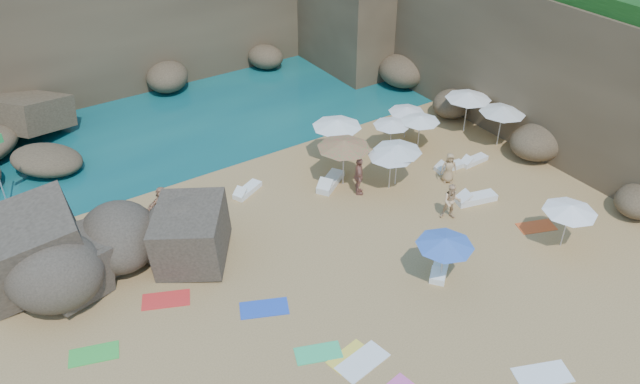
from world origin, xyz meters
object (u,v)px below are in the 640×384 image
person_stand_2 (174,225)px  person_stand_4 (449,168)px  rock_outcrop (125,276)px  parasol_1 (392,123)px  parasol_0 (398,148)px  person_stand_3 (359,176)px  lounger_0 (247,190)px  person_stand_5 (163,204)px  parasol_2 (337,123)px

person_stand_2 → person_stand_4: 13.47m
rock_outcrop → person_stand_2: bearing=19.5°
parasol_1 → rock_outcrop: bearing=-172.9°
parasol_0 → person_stand_3: 2.32m
person_stand_2 → parasol_1: bearing=-123.0°
rock_outcrop → person_stand_4: size_ratio=5.50×
lounger_0 → person_stand_2: bearing=174.6°
rock_outcrop → person_stand_5: person_stand_5 is taller
parasol_1 → parasol_2: (-2.97, 0.78, 0.49)m
parasol_0 → person_stand_5: size_ratio=1.34×
parasol_0 → person_stand_2: 11.01m
parasol_1 → person_stand_3: 4.54m
parasol_0 → lounger_0: bearing=152.6°
person_stand_3 → person_stand_5: bearing=100.8°
person_stand_2 → person_stand_4: person_stand_2 is taller
parasol_2 → person_stand_4: parasol_2 is taller
lounger_0 → person_stand_3: 5.43m
rock_outcrop → person_stand_4: rock_outcrop is taller
lounger_0 → person_stand_4: person_stand_4 is taller
parasol_0 → person_stand_5: (-10.63, 3.42, -1.17)m
person_stand_4 → person_stand_5: person_stand_5 is taller
rock_outcrop → parasol_1: (15.27, 1.91, 1.72)m
person_stand_4 → parasol_0: bearing=-173.2°
lounger_0 → person_stand_5: 4.24m
rock_outcrop → lounger_0: (7.00, 2.60, 0.13)m
person_stand_4 → person_stand_5: size_ratio=0.89×
parasol_1 → person_stand_3: person_stand_3 is taller
rock_outcrop → parasol_0: bearing=-3.2°
parasol_2 → person_stand_5: 9.56m
rock_outcrop → parasol_0: 13.63m
parasol_1 → person_stand_2: (-12.62, -0.98, -0.84)m
parasol_0 → lounger_0: 7.52m
rock_outcrop → person_stand_2: (2.64, 0.94, 0.89)m
person_stand_4 → person_stand_5: 13.77m
parasol_0 → parasol_1: bearing=55.7°
parasol_0 → person_stand_4: 2.93m
parasol_1 → person_stand_5: 12.49m
rock_outcrop → person_stand_5: 3.99m
person_stand_4 → person_stand_5: bearing=-164.9°
parasol_1 → person_stand_4: size_ratio=1.27×
parasol_1 → person_stand_3: (-3.83, -2.33, -0.76)m
rock_outcrop → parasol_1: 15.48m
parasol_2 → lounger_0: (-5.30, -0.09, -2.08)m
person_stand_2 → person_stand_3: person_stand_3 is taller
rock_outcrop → parasol_0: parasol_0 is taller
parasol_1 → person_stand_2: bearing=-175.6°
lounger_0 → person_stand_4: bearing=-53.9°
person_stand_2 → person_stand_4: size_ratio=1.13×
person_stand_4 → parasol_1: bearing=132.5°
person_stand_2 → lounger_0: bearing=-106.4°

